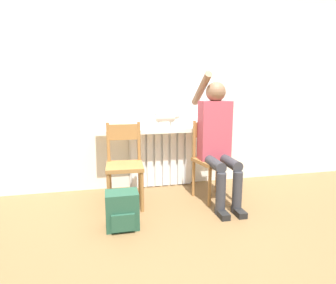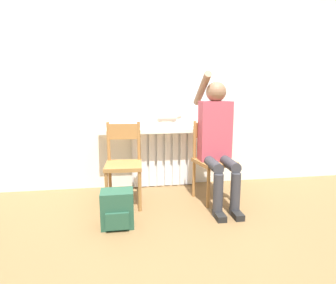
{
  "view_description": "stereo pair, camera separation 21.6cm",
  "coord_description": "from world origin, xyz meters",
  "views": [
    {
      "loc": [
        -0.69,
        -2.31,
        1.27
      ],
      "look_at": [
        0.0,
        0.74,
        0.66
      ],
      "focal_mm": 30.0,
      "sensor_mm": 36.0,
      "label": 1
    },
    {
      "loc": [
        -0.48,
        -2.35,
        1.27
      ],
      "look_at": [
        0.0,
        0.74,
        0.66
      ],
      "focal_mm": 30.0,
      "sensor_mm": 36.0,
      "label": 2
    }
  ],
  "objects": [
    {
      "name": "chair_left",
      "position": [
        -0.5,
        0.63,
        0.47
      ],
      "size": [
        0.41,
        0.41,
        0.9
      ],
      "rotation": [
        0.0,
        0.0,
        -0.05
      ],
      "color": "#9E6B38",
      "rests_on": "ground_plane"
    },
    {
      "name": "wall_with_window",
      "position": [
        0.0,
        1.23,
        1.35
      ],
      "size": [
        7.0,
        0.06,
        2.7
      ],
      "color": "white",
      "rests_on": "ground_plane"
    },
    {
      "name": "cat",
      "position": [
        0.04,
        1.01,
        0.91
      ],
      "size": [
        0.43,
        0.11,
        0.22
      ],
      "color": "silver",
      "rests_on": "windowsill"
    },
    {
      "name": "ground_plane",
      "position": [
        0.0,
        0.0,
        0.0
      ],
      "size": [
        12.0,
        12.0,
        0.0
      ],
      "primitive_type": "plane",
      "color": "brown"
    },
    {
      "name": "backpack",
      "position": [
        -0.57,
        0.11,
        0.17
      ],
      "size": [
        0.3,
        0.24,
        0.34
      ],
      "color": "#234C38",
      "rests_on": "ground_plane"
    },
    {
      "name": "person",
      "position": [
        0.51,
        0.53,
        0.75
      ],
      "size": [
        0.36,
        0.98,
        1.44
      ],
      "color": "#333338",
      "rests_on": "ground_plane"
    },
    {
      "name": "chair_right",
      "position": [
        0.5,
        0.63,
        0.47
      ],
      "size": [
        0.46,
        0.46,
        0.9
      ],
      "rotation": [
        0.0,
        0.0,
        0.23
      ],
      "color": "#9E6B38",
      "rests_on": "ground_plane"
    },
    {
      "name": "window_glass",
      "position": [
        0.0,
        1.2,
        1.23
      ],
      "size": [
        1.56,
        0.01,
        0.91
      ],
      "color": "white",
      "rests_on": "windowsill"
    },
    {
      "name": "radiator",
      "position": [
        0.0,
        1.15,
        0.36
      ],
      "size": [
        0.81,
        0.08,
        0.73
      ],
      "color": "white",
      "rests_on": "ground_plane"
    },
    {
      "name": "windowsill",
      "position": [
        0.0,
        1.06,
        0.75
      ],
      "size": [
        1.62,
        0.27,
        0.05
      ],
      "color": "white",
      "rests_on": "radiator"
    }
  ]
}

